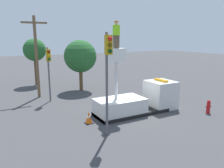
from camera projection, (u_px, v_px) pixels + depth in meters
The scene contains 10 objects.
ground_plane at pixel (131, 113), 16.04m from camera, with size 120.00×120.00×0.00m, color #424244.
bucket_truck at pixel (139, 100), 16.16m from camera, with size 6.44×2.13×4.75m.
worker at pixel (116, 35), 14.27m from camera, with size 0.40×0.26×1.75m.
traffic_light_pole at pixel (108, 65), 11.46m from camera, with size 0.34×0.57×5.73m.
traffic_light_across at pixel (49, 64), 18.32m from camera, with size 0.34×0.57×4.66m.
fire_hydrant at pixel (208, 107), 15.93m from camera, with size 0.51×0.27×1.02m.
traffic_cone_rear at pixel (89, 118), 14.09m from camera, with size 0.52×0.52×0.80m.
tree_left_bg at pixel (80, 56), 22.30m from camera, with size 3.32×3.32×5.24m.
tree_right_bg at pixel (35, 50), 24.91m from camera, with size 2.55×2.55×5.36m.
utility_pole at pixel (36, 54), 19.59m from camera, with size 2.20×0.26×7.33m.
Camera 1 is at (-8.54, -12.70, 5.44)m, focal length 35.00 mm.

